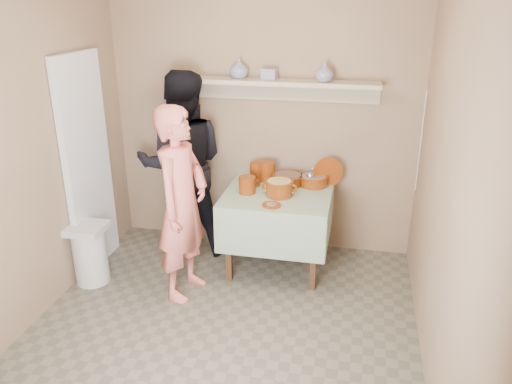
% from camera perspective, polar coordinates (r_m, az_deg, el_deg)
% --- Properties ---
extents(ground, '(3.50, 3.50, 0.00)m').
position_cam_1_polar(ground, '(3.94, -4.61, -16.85)').
color(ground, '#605B4B').
rests_on(ground, ground).
extents(tile_panel, '(0.06, 0.70, 2.00)m').
position_cam_1_polar(tile_panel, '(4.79, -18.67, 2.89)').
color(tile_panel, silver).
rests_on(tile_panel, ground).
extents(plate_stack_a, '(0.13, 0.13, 0.18)m').
position_cam_1_polar(plate_stack_a, '(4.85, 0.07, 2.41)').
color(plate_stack_a, '#68290C').
rests_on(plate_stack_a, serving_table).
extents(plate_stack_b, '(0.16, 0.16, 0.19)m').
position_cam_1_polar(plate_stack_b, '(4.84, 1.26, 2.41)').
color(plate_stack_b, '#68290C').
rests_on(plate_stack_b, serving_table).
extents(bowl_stack, '(0.16, 0.16, 0.16)m').
position_cam_1_polar(bowl_stack, '(4.53, -1.02, 0.82)').
color(bowl_stack, '#68290C').
rests_on(bowl_stack, serving_table).
extents(empty_bowl, '(0.17, 0.17, 0.05)m').
position_cam_1_polar(empty_bowl, '(4.74, -0.50, 1.12)').
color(empty_bowl, '#68290C').
rests_on(empty_bowl, serving_table).
extents(propped_lid, '(0.28, 0.11, 0.29)m').
position_cam_1_polar(propped_lid, '(4.77, 8.21, 2.22)').
color(propped_lid, '#68290C').
rests_on(propped_lid, serving_table).
extents(vase_right, '(0.18, 0.18, 0.17)m').
position_cam_1_polar(vase_right, '(4.60, 7.82, 13.42)').
color(vase_right, navy).
rests_on(vase_right, wall_shelf).
extents(vase_left, '(0.20, 0.20, 0.18)m').
position_cam_1_polar(vase_left, '(4.76, -1.95, 13.93)').
color(vase_left, navy).
rests_on(vase_left, wall_shelf).
extents(ceramic_box, '(0.14, 0.11, 0.10)m').
position_cam_1_polar(ceramic_box, '(4.70, 1.52, 13.32)').
color(ceramic_box, navy).
rests_on(ceramic_box, wall_shelf).
extents(person_cook, '(0.49, 0.66, 1.66)m').
position_cam_1_polar(person_cook, '(4.17, -8.45, -1.40)').
color(person_cook, '#DC695F').
rests_on(person_cook, ground).
extents(person_helper, '(1.04, 0.91, 1.82)m').
position_cam_1_polar(person_helper, '(4.90, -8.39, 3.08)').
color(person_helper, black).
rests_on(person_helper, ground).
extents(room_shell, '(3.04, 3.54, 2.62)m').
position_cam_1_polar(room_shell, '(3.20, -5.47, 6.39)').
color(room_shell, '#917358').
rests_on(room_shell, ground).
extents(serving_table, '(0.97, 0.97, 0.76)m').
position_cam_1_polar(serving_table, '(4.64, 2.57, -1.28)').
color(serving_table, '#4C2D16').
rests_on(serving_table, ground).
extents(cazuela_meat_a, '(0.30, 0.30, 0.10)m').
position_cam_1_polar(cazuela_meat_a, '(4.75, 3.67, 1.56)').
color(cazuela_meat_a, '#602206').
rests_on(cazuela_meat_a, serving_table).
extents(cazuela_meat_b, '(0.28, 0.28, 0.10)m').
position_cam_1_polar(cazuela_meat_b, '(4.74, 6.59, 1.40)').
color(cazuela_meat_b, '#602206').
rests_on(cazuela_meat_b, serving_table).
extents(ladle, '(0.08, 0.26, 0.19)m').
position_cam_1_polar(ladle, '(4.70, 6.20, 1.89)').
color(ladle, silver).
rests_on(ladle, cazuela_meat_b).
extents(cazuela_rice, '(0.33, 0.25, 0.14)m').
position_cam_1_polar(cazuela_rice, '(4.47, 2.67, 0.60)').
color(cazuela_rice, '#602206').
rests_on(cazuela_rice, serving_table).
extents(front_plate, '(0.16, 0.16, 0.03)m').
position_cam_1_polar(front_plate, '(4.27, 1.77, -1.49)').
color(front_plate, '#68290C').
rests_on(front_plate, serving_table).
extents(wall_shelf, '(1.80, 0.25, 0.21)m').
position_cam_1_polar(wall_shelf, '(4.72, 2.94, 12.16)').
color(wall_shelf, tan).
rests_on(wall_shelf, room_shell).
extents(trash_bin, '(0.32, 0.32, 0.56)m').
position_cam_1_polar(trash_bin, '(4.75, -18.43, -6.65)').
color(trash_bin, silver).
rests_on(trash_bin, ground).
extents(electrical_cord, '(0.01, 0.05, 0.90)m').
position_cam_1_polar(electrical_cord, '(4.61, 18.32, 5.48)').
color(electrical_cord, silver).
rests_on(electrical_cord, wall_shelf).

